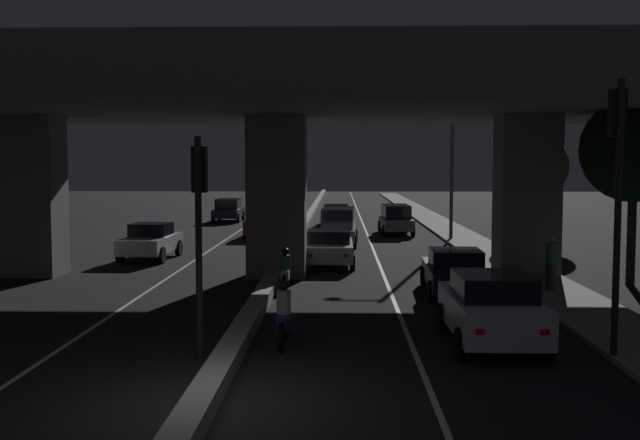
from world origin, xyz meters
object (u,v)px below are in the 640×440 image
object	(u,v)px
car_white_third	(329,248)
motorcycle_white_filtering_mid	(285,272)
street_lamp	(448,148)
car_grey_fourth	(338,226)
traffic_light_right_of_median	(617,171)
motorcycle_red_filtering_far	(303,247)
pedestrian_on_sidewalk	(551,263)
car_taxi_yellow_sixth	(336,214)
motorcycle_blue_filtering_near	(284,317)
car_grey_fifth	(396,218)
traffic_light_left_of_median	(199,207)
car_dark_red_second_oncoming	(266,222)
car_white_lead_oncoming	(151,241)
car_dark_blue_second	(455,271)
car_dark_blue_third_oncoming	(229,209)
car_white_lead	(491,308)

from	to	relation	value
car_white_third	motorcycle_white_filtering_mid	world-z (taller)	car_white_third
street_lamp	car_grey_fourth	size ratio (longest dim) A/B	1.74
traffic_light_right_of_median	motorcycle_red_filtering_far	size ratio (longest dim) A/B	2.83
pedestrian_on_sidewalk	car_taxi_yellow_sixth	bearing A→B (deg)	104.10
car_taxi_yellow_sixth	motorcycle_blue_filtering_near	world-z (taller)	motorcycle_blue_filtering_near
traffic_light_right_of_median	car_grey_fifth	distance (m)	28.29
traffic_light_left_of_median	car_white_third	xyz separation A→B (m)	(2.47, 14.31, -2.42)
car_dark_red_second_oncoming	car_grey_fifth	bearing A→B (deg)	105.16
street_lamp	car_white_third	bearing A→B (deg)	-121.56
car_white_lead_oncoming	motorcycle_red_filtering_far	bearing A→B (deg)	86.60
car_taxi_yellow_sixth	motorcycle_blue_filtering_near	xyz separation A→B (m)	(-1.05, -33.54, -0.12)
motorcycle_white_filtering_mid	car_dark_blue_second	bearing A→B (deg)	-98.53
car_grey_fifth	motorcycle_blue_filtering_near	distance (m)	27.26
motorcycle_white_filtering_mid	traffic_light_left_of_median	bearing A→B (deg)	171.14
traffic_light_left_of_median	street_lamp	size ratio (longest dim) A/B	0.55
car_grey_fifth	pedestrian_on_sidewalk	world-z (taller)	pedestrian_on_sidewalk
car_dark_red_second_oncoming	motorcycle_white_filtering_mid	size ratio (longest dim) A/B	2.79
car_grey_fourth	motorcycle_blue_filtering_near	bearing A→B (deg)	179.02
car_dark_blue_third_oncoming	motorcycle_white_filtering_mid	xyz separation A→B (m)	(6.12, -28.92, -0.26)
car_white_lead	car_taxi_yellow_sixth	distance (m)	33.74
motorcycle_blue_filtering_near	car_dark_blue_second	bearing A→B (deg)	-34.72
car_dark_red_second_oncoming	car_white_third	bearing A→B (deg)	18.75
car_grey_fifth	car_dark_blue_third_oncoming	world-z (taller)	car_grey_fifth
car_grey_fourth	car_dark_red_second_oncoming	distance (m)	5.96
traffic_light_right_of_median	car_grey_fourth	bearing A→B (deg)	104.51
car_white_third	car_grey_fourth	world-z (taller)	car_grey_fourth
traffic_light_left_of_median	motorcycle_red_filtering_far	bearing A→B (deg)	84.86
traffic_light_left_of_median	motorcycle_blue_filtering_near	distance (m)	3.22
traffic_light_right_of_median	traffic_light_left_of_median	bearing A→B (deg)	179.92
motorcycle_blue_filtering_near	motorcycle_red_filtering_far	size ratio (longest dim) A/B	1.00
car_grey_fifth	car_taxi_yellow_sixth	size ratio (longest dim) A/B	1.09
street_lamp	car_dark_blue_second	distance (m)	17.08
traffic_light_left_of_median	car_white_lead_oncoming	bearing A→B (deg)	107.65
car_grey_fourth	car_dark_blue_third_oncoming	size ratio (longest dim) A/B	1.09
street_lamp	car_grey_fifth	xyz separation A→B (m)	(-2.39, 3.80, -3.98)
car_grey_fourth	motorcycle_white_filtering_mid	xyz separation A→B (m)	(-1.68, -13.38, -0.40)
motorcycle_white_filtering_mid	pedestrian_on_sidewalk	bearing A→B (deg)	-95.59
car_taxi_yellow_sixth	car_white_lead_oncoming	xyz separation A→B (m)	(-7.81, -18.62, 0.05)
traffic_light_left_of_median	car_dark_blue_second	world-z (taller)	traffic_light_left_of_median
car_grey_fourth	car_grey_fifth	world-z (taller)	car_grey_fourth
car_white_lead	car_dark_blue_second	size ratio (longest dim) A/B	0.90
car_dark_blue_second	car_grey_fifth	bearing A→B (deg)	3.05
car_grey_fifth	pedestrian_on_sidewalk	xyz separation A→B (m)	(3.27, -20.18, 0.07)
car_taxi_yellow_sixth	car_dark_blue_second	bearing A→B (deg)	-170.13
car_white_third	motorcycle_red_filtering_far	bearing A→B (deg)	45.50
traffic_light_right_of_median	motorcycle_white_filtering_mid	xyz separation A→B (m)	(-7.34, 8.51, -3.30)
car_white_third	motorcycle_white_filtering_mid	distance (m)	5.96
traffic_light_right_of_median	car_white_third	bearing A→B (deg)	112.84
car_white_lead_oncoming	car_dark_red_second_oncoming	bearing A→B (deg)	161.75
car_dark_blue_second	pedestrian_on_sidewalk	world-z (taller)	pedestrian_on_sidewalk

